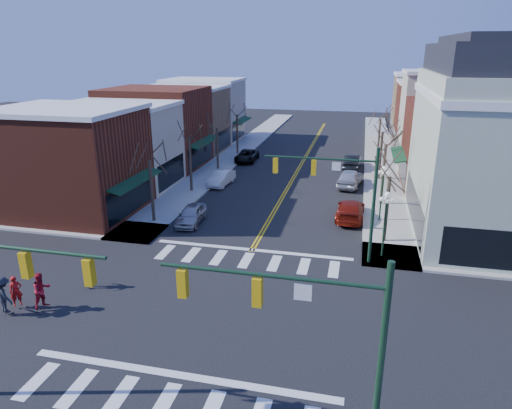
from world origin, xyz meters
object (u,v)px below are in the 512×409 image
Objects in this scene: lamppost_midblock at (382,184)px; car_left_far at (247,156)px; car_right_far at (352,162)px; pedestrian_dark_b at (4,295)px; car_right_mid at (350,178)px; pedestrian_red_b at (42,290)px; car_left_mid at (221,178)px; car_right_near at (350,210)px; pedestrian_red_a at (16,291)px; car_left_near at (191,215)px; lamppost_corner at (386,213)px; pedestrian_dark_a at (86,272)px.

car_left_far is (-14.60, 16.75, -2.30)m from lamppost_midblock.
pedestrian_dark_b is at bearing 68.06° from car_right_far.
car_right_mid is 2.62× the size of pedestrian_red_b.
lamppost_midblock reaches higher than car_right_far.
car_right_near is (12.42, -6.65, 0.05)m from car_left_mid.
pedestrian_red_a is (-15.90, -16.81, 0.21)m from car_right_near.
car_right_mid is 1.05× the size of car_right_far.
car_right_near is at bearing 14.12° from car_left_near.
lamppost_corner is at bearing -59.20° from car_left_far.
lamppost_midblock is at bearing -112.43° from pedestrian_dark_b.
pedestrian_dark_a is at bearing -88.53° from car_left_mid.
car_left_near is at bearing 128.61° from pedestrian_dark_a.
car_right_near is 16.00m from car_right_far.
pedestrian_red_a reaches higher than car_left_far.
car_left_mid is at bearing 155.18° from lamppost_midblock.
car_right_far is at bearing 42.71° from car_left_mid.
car_left_near is 22.64m from car_right_far.
lamppost_corner is at bearing 99.55° from car_right_far.
car_left_far is 34.29m from pedestrian_dark_b.
pedestrian_dark_a reaches higher than car_left_near.
car_left_far is 2.52× the size of pedestrian_red_b.
lamppost_corner is 20.86m from pedestrian_red_a.
car_right_near reaches higher than car_left_mid.
pedestrian_red_b is at bearing -106.07° from car_left_near.
car_right_near is 23.69m from pedestrian_dark_b.
pedestrian_dark_b reaches higher than car_right_mid.
car_right_far is 36.94m from pedestrian_dark_b.
pedestrian_red_a is at bearing 66.14° from car_right_mid.
car_left_mid is 2.62× the size of pedestrian_red_a.
pedestrian_red_a is at bearing -137.26° from lamppost_midblock.
lamppost_midblock is 22.34m from car_left_far.
pedestrian_red_b is at bearing 68.33° from car_right_mid.
car_right_near is at bearing 95.90° from pedestrian_dark_a.
car_right_near is 1.02× the size of car_right_mid.
pedestrian_dark_a is 0.86× the size of pedestrian_dark_b.
lamppost_corner is 0.88× the size of car_right_mid.
car_right_mid is (-2.54, 15.49, -2.12)m from lamppost_corner.
pedestrian_red_a is 0.98× the size of pedestrian_dark_a.
pedestrian_dark_b is (-18.20, -17.36, -1.87)m from lamppost_midblock.
pedestrian_red_a is (-18.08, -16.71, -2.02)m from lamppost_midblock.
lamppost_corner is 14.26m from car_left_near.
lamppost_midblock is 16.25m from car_left_mid.
car_right_mid is (12.06, -7.75, 0.18)m from car_left_far.
lamppost_corner is at bearing -18.70° from pedestrian_red_a.
car_right_far is at bearing -2.88° from pedestrian_red_b.
pedestrian_dark_a is at bearing -104.75° from car_left_near.
lamppost_corner is 1.04× the size of car_left_mid.
pedestrian_red_a reaches higher than car_right_far.
car_left_near is at bearing 19.37° from car_right_near.
pedestrian_dark_b is (-3.60, -34.10, 0.43)m from car_left_far.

